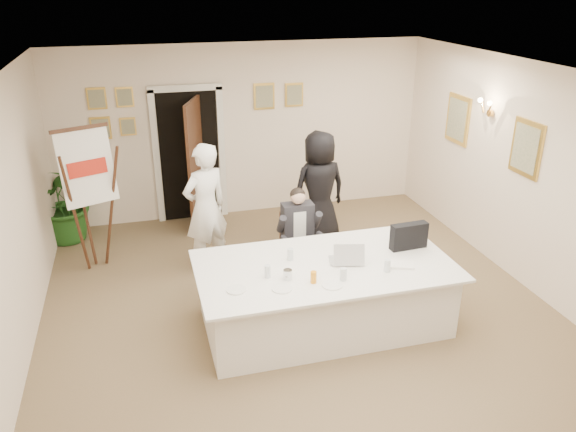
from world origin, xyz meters
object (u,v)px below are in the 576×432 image
(potted_palm, at_px, (67,202))
(laptop, at_px, (345,250))
(conference_table, at_px, (324,294))
(standing_woman, at_px, (319,189))
(oj_glass, at_px, (314,277))
(flip_chart, at_px, (90,207))
(laptop_bag, at_px, (409,236))
(seated_man, at_px, (298,234))
(standing_man, at_px, (206,208))
(paper_stack, at_px, (401,265))
(steel_jug, at_px, (288,275))

(potted_palm, relative_size, laptop, 3.42)
(conference_table, relative_size, laptop, 7.93)
(standing_woman, distance_m, oj_glass, 2.61)
(flip_chart, bearing_deg, laptop_bag, -28.64)
(conference_table, distance_m, oj_glass, 0.62)
(seated_man, xyz_separation_m, laptop, (0.22, -1.11, 0.28))
(laptop_bag, bearing_deg, potted_palm, 139.49)
(seated_man, xyz_separation_m, potted_palm, (-3.01, 2.06, -0.02))
(standing_man, distance_m, oj_glass, 2.23)
(flip_chart, bearing_deg, potted_palm, 111.50)
(standing_woman, height_order, paper_stack, standing_woman)
(flip_chart, bearing_deg, seated_man, -20.95)
(standing_man, xyz_separation_m, potted_palm, (-1.90, 1.48, -0.28))
(flip_chart, height_order, steel_jug, flip_chart)
(flip_chart, xyz_separation_m, standing_man, (1.48, -0.41, -0.02))
(oj_glass, bearing_deg, laptop, 37.28)
(conference_table, relative_size, flip_chart, 1.45)
(conference_table, distance_m, potted_palm, 4.38)
(seated_man, height_order, oj_glass, seated_man)
(paper_stack, bearing_deg, laptop_bag, 54.76)
(laptop_bag, bearing_deg, standing_woman, 99.19)
(flip_chart, bearing_deg, standing_woman, -0.17)
(standing_woman, distance_m, laptop, 2.13)
(laptop_bag, relative_size, paper_stack, 1.62)
(paper_stack, bearing_deg, standing_woman, 94.28)
(flip_chart, bearing_deg, laptop, -36.84)
(conference_table, distance_m, laptop, 0.57)
(laptop, distance_m, paper_stack, 0.64)
(standing_man, relative_size, paper_stack, 6.52)
(potted_palm, relative_size, steel_jug, 11.17)
(potted_palm, height_order, oj_glass, potted_palm)
(seated_man, height_order, laptop_bag, seated_man)
(potted_palm, xyz_separation_m, steel_jug, (2.50, -3.40, 0.22))
(standing_woman, xyz_separation_m, potted_palm, (-3.62, 1.08, -0.24))
(potted_palm, distance_m, oj_glass, 4.49)
(paper_stack, bearing_deg, seated_man, 119.52)
(standing_woman, bearing_deg, potted_palm, -25.44)
(conference_table, height_order, steel_jug, steel_jug)
(conference_table, distance_m, steel_jug, 0.69)
(flip_chart, height_order, oj_glass, flip_chart)
(conference_table, bearing_deg, laptop, 3.43)
(laptop_bag, distance_m, oj_glass, 1.41)
(flip_chart, relative_size, steel_jug, 17.82)
(seated_man, bearing_deg, laptop_bag, -36.23)
(flip_chart, xyz_separation_m, potted_palm, (-0.42, 1.07, -0.29))
(standing_woman, height_order, potted_palm, standing_woman)
(steel_jug, bearing_deg, potted_palm, 126.38)
(laptop, bearing_deg, flip_chart, 156.85)
(conference_table, relative_size, oj_glass, 21.92)
(laptop, xyz_separation_m, oj_glass, (-0.49, -0.37, -0.07))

